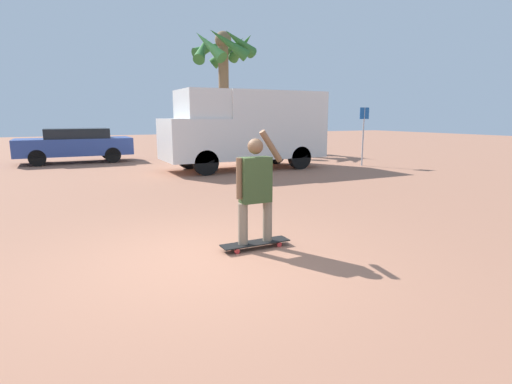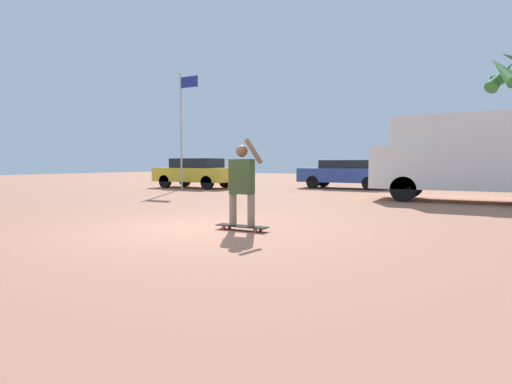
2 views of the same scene
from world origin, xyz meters
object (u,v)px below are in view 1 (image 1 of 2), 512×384
Objects in this scene: skateboard at (255,243)px; camper_van at (247,127)px; palm_tree_near_van at (223,56)px; person_skateboarder at (255,185)px; parked_car_blue at (75,144)px; street_sign at (364,128)px.

skateboard is 9.34m from camper_van.
skateboard is at bearing -110.44° from palm_tree_near_van.
parked_car_blue is (-1.82, 13.55, -0.18)m from person_skateboarder.
person_skateboarder reaches higher than parked_car_blue.
parked_car_blue is at bearing 137.53° from camper_van.
street_sign reaches higher than parked_car_blue.
palm_tree_near_van is at bearing 74.26° from camper_van.
parked_car_blue is at bearing -162.97° from palm_tree_near_van.
palm_tree_near_van reaches higher than street_sign.
person_skateboarder is at bearing -139.02° from street_sign.
skateboard is at bearing -82.36° from parked_car_blue.
street_sign is (8.32, 7.23, 0.51)m from person_skateboarder.
person_skateboarder is 0.72× the size of street_sign.
person_skateboarder is at bearing -110.44° from palm_tree_near_van.
street_sign is at bearing 40.98° from person_skateboarder.
palm_tree_near_van is 2.87× the size of street_sign.
person_skateboarder is 17.51m from palm_tree_near_van.
skateboard is 13.69m from parked_car_blue.
parked_car_blue is (-1.82, 13.55, 0.70)m from skateboard.
skateboard is 0.16× the size of palm_tree_near_van.
skateboard is 0.88m from person_skateboarder.
street_sign reaches higher than skateboard.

